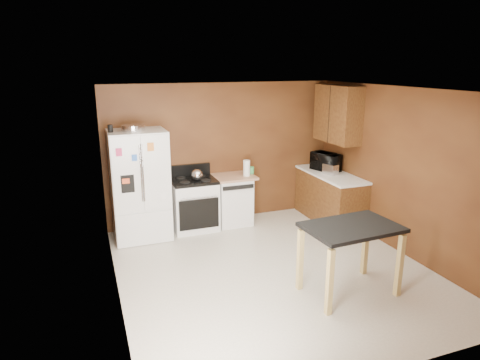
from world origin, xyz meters
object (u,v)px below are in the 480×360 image
toaster (331,169)px  island (351,237)px  green_canister (251,170)px  gas_range (194,203)px  pen_cup (110,128)px  roasting_pan (133,128)px  refrigerator (140,185)px  paper_towel (247,168)px  kettle (197,175)px  dishwasher (232,199)px  microwave (326,162)px

toaster → island: size_ratio=0.21×
green_canister → gas_range: (-1.09, -0.07, -0.49)m
pen_cup → toaster: bearing=-6.4°
roasting_pan → refrigerator: (0.05, 0.01, -0.95)m
roasting_pan → gas_range: roasting_pan is taller
paper_towel → pen_cup: bearing=-179.1°
pen_cup → green_canister: pen_cup is taller
paper_towel → gas_range: 1.12m
green_canister → island: green_canister is taller
kettle → toaster: bearing=-9.8°
roasting_pan → paper_towel: 2.08m
dishwasher → pen_cup: bearing=-176.5°
kettle → refrigerator: 0.96m
green_canister → paper_towel: bearing=-136.0°
roasting_pan → toaster: size_ratio=1.47×
roasting_pan → pen_cup: pen_cup is taller
dishwasher → microwave: bearing=-8.5°
microwave → gas_range: bearing=66.3°
refrigerator → island: size_ratio=1.51×
paper_towel → toaster: 1.51m
island → paper_towel: bearing=96.8°
microwave → refrigerator: size_ratio=0.30×
pen_cup → toaster: pen_cup is taller
green_canister → gas_range: 1.20m
green_canister → toaster: size_ratio=0.49×
island → refrigerator: bearing=128.8°
pen_cup → island: size_ratio=0.10×
roasting_pan → island: (2.24, -2.72, -1.09)m
gas_range → microwave: bearing=-5.5°
roasting_pan → dishwasher: (1.68, 0.10, -1.39)m
dishwasher → gas_range: bearing=-178.1°
paper_towel → green_canister: bearing=44.0°
green_canister → dishwasher: green_canister is taller
microwave → toaster: bearing=148.2°
roasting_pan → toaster: (3.35, -0.44, -0.85)m
pen_cup → refrigerator: size_ratio=0.06×
pen_cup → refrigerator: (0.39, 0.04, -0.96)m
pen_cup → island: 3.89m
toaster → pen_cup: bearing=156.8°
kettle → paper_towel: size_ratio=0.71×
microwave → gas_range: size_ratio=0.49×
roasting_pan → gas_range: 1.68m
pen_cup → toaster: (3.69, -0.42, -0.87)m
kettle → gas_range: gas_range is taller
microwave → refrigerator: 3.38m
green_canister → refrigerator: refrigerator is taller
paper_towel → gas_range: (-0.96, 0.06, -0.57)m
toaster → island: toaster is taller
green_canister → toaster: (1.30, -0.58, 0.04)m
microwave → dishwasher: 1.86m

